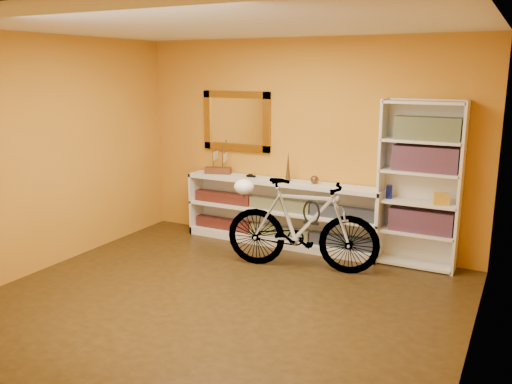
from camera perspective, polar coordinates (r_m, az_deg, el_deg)
The scene contains 24 objects.
floor at distance 5.36m, azimuth -3.53°, elevation -11.52°, with size 4.50×4.00×0.01m, color black.
ceiling at distance 4.89m, azimuth -3.97°, elevation 17.52°, with size 4.50×4.00×0.01m, color silver.
back_wall at distance 6.73m, azimuth 5.15°, elevation 5.13°, with size 4.50×0.01×2.60m, color #BA771B.
left_wall at distance 6.41m, azimuth -21.30°, elevation 3.89°, with size 0.01×4.00×2.60m, color #BA771B.
right_wall at distance 4.28m, azimuth 23.10°, elevation -0.45°, with size 0.01×4.00×2.60m, color #BA771B.
gilt_mirror at distance 7.08m, azimuth -2.11°, elevation 7.59°, with size 0.98×0.06×0.78m, color #856018.
wall_socket at distance 6.66m, azimuth 12.09°, elevation -4.47°, with size 0.09×0.01×0.09m, color silver.
console_unit at distance 6.83m, azimuth 2.66°, elevation -2.23°, with size 2.60×0.35×0.85m, color silver, non-canonical shape.
cd_row_lower at distance 6.88m, azimuth 2.57°, elevation -4.32°, with size 2.50×0.13×0.14m, color black.
cd_row_upper at distance 6.78m, azimuth 2.60°, elevation -1.37°, with size 2.50×0.13×0.14m, color navy.
model_ship at distance 7.12m, azimuth -4.12°, elevation 3.60°, with size 0.35×0.13×0.42m, color #472313, non-canonical shape.
toy_car at distance 6.91m, azimuth -0.53°, elevation 1.61°, with size 0.00×0.00×0.00m, color black.
bronze_ornament at distance 6.65m, azimuth 3.46°, elevation 2.76°, with size 0.06×0.06×0.37m, color #53371C.
decorative_orb at distance 6.54m, azimuth 6.28°, elevation 1.32°, with size 0.10×0.10×0.10m, color #53371C.
bookcase at distance 6.23m, azimuth 17.10°, elevation 0.69°, with size 0.90×0.30×1.90m, color silver, non-canonical shape.
book_row_a at distance 6.32m, azimuth 17.30°, elevation -2.95°, with size 0.70×0.22×0.26m, color maroon.
book_row_b at distance 6.17m, azimuth 17.74°, elevation 3.41°, with size 0.70×0.22×0.28m, color maroon.
book_row_c at distance 6.12m, azimuth 17.96°, elevation 6.50°, with size 0.70×0.22×0.25m, color navy.
travel_mug at distance 6.30m, azimuth 14.07°, elevation 0.02°, with size 0.07×0.07×0.16m, color navy.
red_tin at distance 6.20m, azimuth 15.70°, elevation 6.41°, with size 0.14×0.14×0.18m, color maroon.
yellow_bag at distance 6.18m, azimuth 19.23°, elevation -0.72°, with size 0.16×0.11×0.13m, color gold.
bicycle at distance 5.98m, azimuth 4.94°, elevation -3.54°, with size 1.77×0.46×1.04m, color silver.
helmet at distance 6.04m, azimuth -1.30°, elevation 0.56°, with size 0.23×0.22×0.18m, color white.
u_lock at distance 5.91m, azimuth 5.95°, elevation -2.16°, with size 0.20×0.20×0.02m, color black.
Camera 1 is at (2.53, -4.17, 2.22)m, focal length 37.34 mm.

